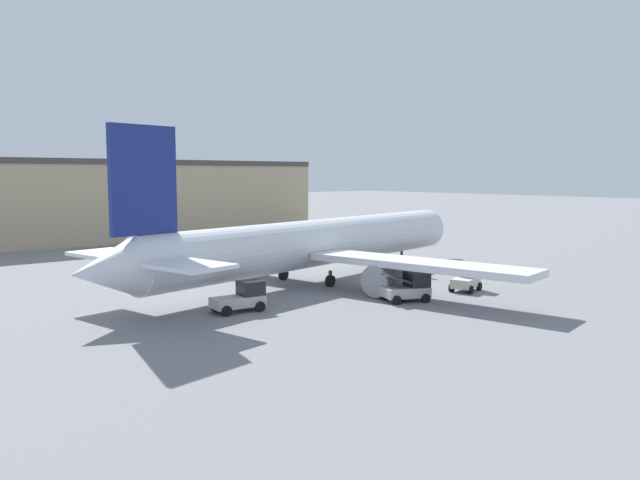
# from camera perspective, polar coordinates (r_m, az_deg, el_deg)

# --- Properties ---
(ground_plane) EXTENTS (400.00, 400.00, 0.00)m
(ground_plane) POSITION_cam_1_polar(r_m,az_deg,el_deg) (51.20, -0.00, -3.71)
(ground_plane) COLOR slate
(terminal_building) EXTENTS (75.00, 14.27, 10.55)m
(terminal_building) POSITION_cam_1_polar(r_m,az_deg,el_deg) (85.40, -24.35, 3.23)
(terminal_building) COLOR tan
(terminal_building) RESTS_ON ground_plane
(airplane) EXTENTS (42.08, 37.18, 11.59)m
(airplane) POSITION_cam_1_polar(r_m,az_deg,el_deg) (49.98, -0.75, -0.40)
(airplane) COLOR silver
(airplane) RESTS_ON ground_plane
(ground_crew_worker) EXTENTS (0.38, 0.38, 1.71)m
(ground_crew_worker) POSITION_cam_1_polar(r_m,az_deg,el_deg) (53.47, 9.48, -2.39)
(ground_crew_worker) COLOR #1E2338
(ground_crew_worker) RESTS_ON ground_plane
(baggage_tug) EXTENTS (2.80, 2.31, 1.96)m
(baggage_tug) POSITION_cam_1_polar(r_m,az_deg,el_deg) (47.86, 13.28, -3.48)
(baggage_tug) COLOR beige
(baggage_tug) RESTS_ON ground_plane
(belt_loader_truck) EXTENTS (3.55, 3.02, 1.96)m
(belt_loader_truck) POSITION_cam_1_polar(r_m,az_deg,el_deg) (43.28, 8.09, -4.31)
(belt_loader_truck) COLOR #B2B2B7
(belt_loader_truck) RESTS_ON ground_plane
(pushback_tug) EXTENTS (3.45, 2.06, 1.91)m
(pushback_tug) POSITION_cam_1_polar(r_m,az_deg,el_deg) (39.96, -7.14, -5.23)
(pushback_tug) COLOR #B2B2B7
(pushback_tug) RESTS_ON ground_plane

